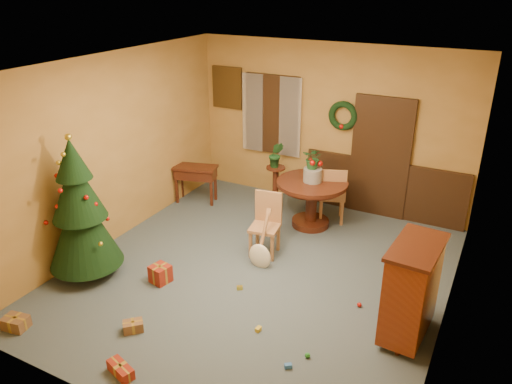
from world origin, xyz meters
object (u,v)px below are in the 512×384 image
Objects in this scene: christmas_tree at (80,211)px; sideboard at (412,288)px; writing_desk at (196,175)px; dining_table at (312,195)px; chair_near at (266,221)px.

sideboard is (4.28, 0.75, -0.33)m from christmas_tree.
christmas_tree is 4.36m from sideboard.
writing_desk is (-0.02, 2.77, -0.46)m from christmas_tree.
chair_near is at bearing -103.81° from dining_table.
chair_near is 2.24m from writing_desk.
christmas_tree is at bearing -89.60° from writing_desk.
christmas_tree is 2.42× the size of writing_desk.
writing_desk is 0.71× the size of sideboard.
chair_near is 0.79× the size of sideboard.
christmas_tree reaches higher than chair_near.
dining_table is at bearing 1.85° from writing_desk.
dining_table is 1.16m from chair_near.
chair_near is at bearing 157.44° from sideboard.
dining_table is 1.22× the size of chair_near.
christmas_tree is at bearing -138.78° from chair_near.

